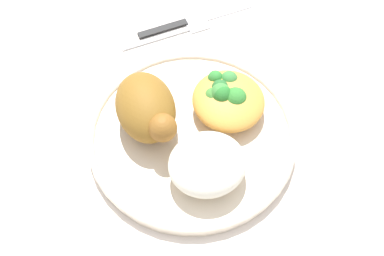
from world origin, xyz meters
TOP-DOWN VIEW (x-y plane):
  - ground_plane at (0.00, 0.00)m, footprint 2.00×2.00m
  - plate at (0.00, 0.00)m, footprint 0.27×0.27m
  - roasted_chicken at (-0.03, -0.05)m, footprint 0.11×0.08m
  - rice_pile at (0.06, 0.00)m, footprint 0.09×0.10m
  - mac_cheese_with_broccoli at (-0.03, 0.06)m, footprint 0.10×0.10m
  - fork at (-0.19, 0.03)m, footprint 0.03×0.14m
  - knife at (-0.21, 0.05)m, footprint 0.03×0.19m

SIDE VIEW (x-z plane):
  - ground_plane at x=0.00m, z-range 0.00..0.00m
  - fork at x=-0.19m, z-range 0.00..0.01m
  - knife at x=-0.21m, z-range 0.00..0.01m
  - plate at x=0.00m, z-range 0.00..0.02m
  - mac_cheese_with_broccoli at x=-0.03m, z-range 0.02..0.06m
  - rice_pile at x=0.06m, z-range 0.02..0.07m
  - roasted_chicken at x=-0.03m, z-range 0.02..0.08m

